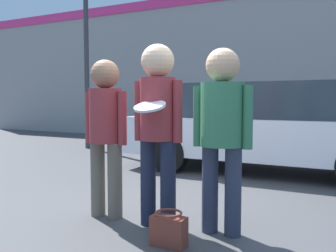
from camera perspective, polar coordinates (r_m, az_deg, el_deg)
The scene contains 8 objects.
ground_plane at distance 4.01m, azimuth 1.07°, elevation -13.77°, with size 56.00×56.00×0.00m, color #3F3F42.
storefront_building at distance 10.89m, azimuth 18.77°, elevation 9.18°, with size 24.00×0.22×4.43m.
person_left at distance 3.90m, azimuth -9.48°, elevation 0.10°, with size 0.50×0.33×1.63m.
person_middle_with_frisbee at distance 3.56m, azimuth -1.58°, elevation 1.20°, with size 0.51×0.57×1.75m.
person_right at distance 3.39m, azimuth 8.23°, elevation 0.38°, with size 0.56×0.39×1.69m.
parked_car_near at distance 6.63m, azimuth 14.69°, elevation -0.18°, with size 4.68×1.95×1.50m.
street_lamp at distance 9.82m, azimuth -11.63°, elevation 17.29°, with size 1.06×0.35×5.74m.
handbag at distance 3.24m, azimuth 0.10°, elevation -15.54°, with size 0.30×0.23×0.30m.
Camera 1 is at (1.71, -3.42, 1.23)m, focal length 40.00 mm.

